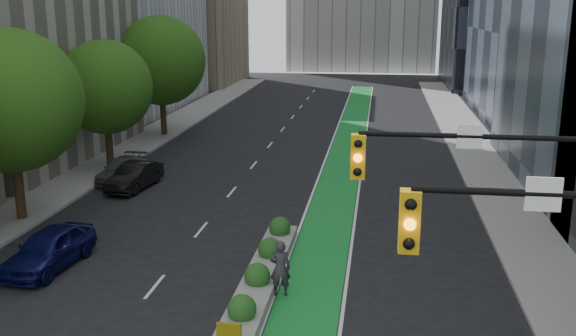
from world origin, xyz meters
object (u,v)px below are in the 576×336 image
(cyclist, at_px, (280,268))
(parked_car_left_far, at_px, (122,170))
(parked_car_left_near, at_px, (49,249))
(parked_car_left_mid, at_px, (135,176))
(median_planter, at_px, (263,271))

(cyclist, bearing_deg, parked_car_left_far, -61.69)
(parked_car_left_near, distance_m, parked_car_left_mid, 10.86)
(median_planter, relative_size, parked_car_left_mid, 2.42)
(parked_car_left_far, bearing_deg, cyclist, -47.35)
(parked_car_left_far, bearing_deg, parked_car_left_mid, -46.10)
(cyclist, distance_m, parked_car_left_far, 17.51)
(parked_car_left_near, height_order, parked_car_left_mid, parked_car_left_near)
(median_planter, height_order, parked_car_left_mid, parked_car_left_mid)
(parked_car_left_mid, bearing_deg, cyclist, -44.03)
(cyclist, bearing_deg, median_planter, -64.36)
(median_planter, distance_m, parked_car_left_mid, 14.15)
(cyclist, bearing_deg, parked_car_left_mid, -61.85)
(parked_car_left_mid, height_order, parked_car_left_far, parked_car_left_mid)
(median_planter, relative_size, cyclist, 5.19)
(cyclist, height_order, parked_car_left_far, cyclist)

